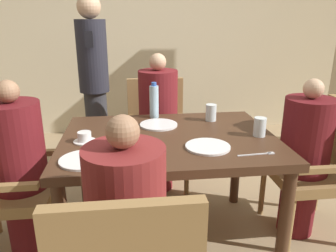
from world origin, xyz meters
The scene contains 21 objects.
ground_plane centered at (0.00, 0.00, 0.00)m, with size 16.00×16.00×0.00m, color #9E8460.
wall_back centered at (0.00, 2.35, 1.40)m, with size 8.00×0.06×2.80m.
dining_table centered at (0.00, 0.00, 0.66)m, with size 1.30×0.96×0.75m.
diner_in_left_chair centered at (-0.90, 0.00, 0.58)m, with size 0.32×0.32×1.12m.
chair_far_side centered at (0.00, 0.87, 0.51)m, with size 0.51×0.51×0.93m.
diner_in_far_chair centered at (0.00, 0.73, 0.61)m, with size 0.32×0.32×1.18m.
chair_right_side centered at (1.04, 0.00, 0.51)m, with size 0.51×0.51×0.93m.
diner_in_right_chair centered at (0.90, 0.00, 0.56)m, with size 0.32×0.32×1.09m.
diner_in_near_chair centered at (-0.26, -0.73, 0.57)m, with size 0.32×0.32×1.11m.
standing_host centered at (-0.56, 1.27, 0.88)m, with size 0.28×0.32×1.64m.
plate_main_left centered at (0.19, -0.21, 0.76)m, with size 0.25×0.25×0.01m.
plate_main_right centered at (-0.04, 0.21, 0.76)m, with size 0.25×0.25×0.01m.
plate_dessert_center centered at (-0.47, -0.31, 0.76)m, with size 0.25×0.25×0.01m.
teacup_with_saucer centered at (-0.50, -0.04, 0.78)m, with size 0.13×0.13×0.06m.
water_bottle centered at (-0.06, 0.41, 0.87)m, with size 0.07×0.07×0.26m.
glass_tall_near centered at (0.33, 0.28, 0.81)m, with size 0.07×0.07×0.12m.
glass_tall_mid centered at (0.55, -0.06, 0.81)m, with size 0.07×0.07×0.12m.
salt_shaker centered at (-0.21, -0.39, 0.79)m, with size 0.03×0.03×0.07m.
pepper_shaker centered at (-0.17, -0.39, 0.79)m, with size 0.03×0.03×0.07m.
fork_beside_plate centered at (0.45, -0.34, 0.75)m, with size 0.21×0.03×0.00m.
knife_beside_plate centered at (-0.15, -0.16, 0.75)m, with size 0.22×0.05×0.00m.
Camera 1 is at (-0.23, -1.87, 1.45)m, focal length 35.00 mm.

